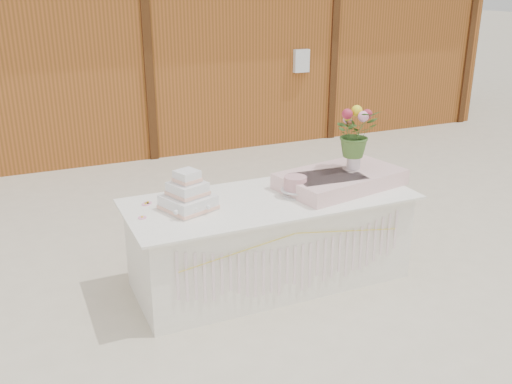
% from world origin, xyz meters
% --- Properties ---
extents(ground, '(80.00, 80.00, 0.00)m').
position_xyz_m(ground, '(0.00, 0.00, 0.00)').
color(ground, beige).
rests_on(ground, ground).
extents(barn, '(12.60, 4.60, 3.30)m').
position_xyz_m(barn, '(-0.01, 5.99, 1.68)').
color(barn, '#984D1F').
rests_on(barn, ground).
extents(cake_table, '(2.40, 1.00, 0.77)m').
position_xyz_m(cake_table, '(0.00, -0.00, 0.39)').
color(cake_table, white).
rests_on(cake_table, ground).
extents(wedding_cake, '(0.46, 0.46, 0.32)m').
position_xyz_m(wedding_cake, '(-0.70, 0.03, 0.88)').
color(wedding_cake, white).
rests_on(wedding_cake, cake_table).
extents(pink_cake_stand, '(0.24, 0.24, 0.17)m').
position_xyz_m(pink_cake_stand, '(0.20, -0.05, 0.87)').
color(pink_cake_stand, silver).
rests_on(pink_cake_stand, cake_table).
extents(satin_runner, '(1.16, 0.81, 0.13)m').
position_xyz_m(satin_runner, '(0.68, 0.01, 0.84)').
color(satin_runner, beige).
rests_on(satin_runner, cake_table).
extents(flower_vase, '(0.12, 0.12, 0.16)m').
position_xyz_m(flower_vase, '(0.82, 0.04, 0.99)').
color(flower_vase, '#B4B4B9').
rests_on(flower_vase, satin_runner).
extents(bouquet, '(0.38, 0.33, 0.41)m').
position_xyz_m(bouquet, '(0.82, 0.04, 1.27)').
color(bouquet, '#3D6327').
rests_on(bouquet, flower_vase).
extents(loose_flowers, '(0.24, 0.34, 0.02)m').
position_xyz_m(loose_flowers, '(-1.02, 0.15, 0.78)').
color(loose_flowers, pink).
rests_on(loose_flowers, cake_table).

